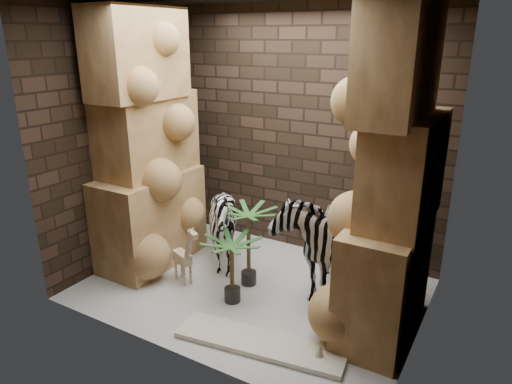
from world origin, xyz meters
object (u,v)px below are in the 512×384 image
Objects in this scene: zebra_right at (320,226)px; surfboard at (260,343)px; giraffe_toy at (182,251)px; palm_back at (232,270)px; palm_front at (249,246)px; zebra_left at (223,231)px.

zebra_right reaches higher than surfboard.
giraffe_toy is 0.70m from palm_back.
palm_front is (-0.68, -0.34, -0.26)m from zebra_right.
surfboard is (0.64, -0.88, -0.43)m from palm_front.
surfboard is at bearing -53.83° from palm_front.
palm_back is (0.03, -0.39, -0.10)m from palm_front.
zebra_right is 1.40m from surfboard.
zebra_right is at bearing 80.08° from surfboard.
zebra_left is at bearing 161.59° from palm_front.
zebra_left is at bearing -175.97° from zebra_right.
zebra_left is at bearing 86.62° from giraffe_toy.
surfboard is at bearing -38.89° from palm_back.
giraffe_toy reaches higher than palm_back.
palm_front is 1.18m from surfboard.
palm_front is at bearing -9.30° from zebra_left.
giraffe_toy is 1.06× the size of palm_back.
palm_back is at bearing 17.82° from giraffe_toy.
surfboard is at bearing -34.56° from zebra_left.
zebra_left is at bearing 131.01° from palm_back.
zebra_right is 1.87× the size of giraffe_toy.
zebra_left is 0.54m from giraffe_toy.
surfboard is at bearing -0.21° from giraffe_toy.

